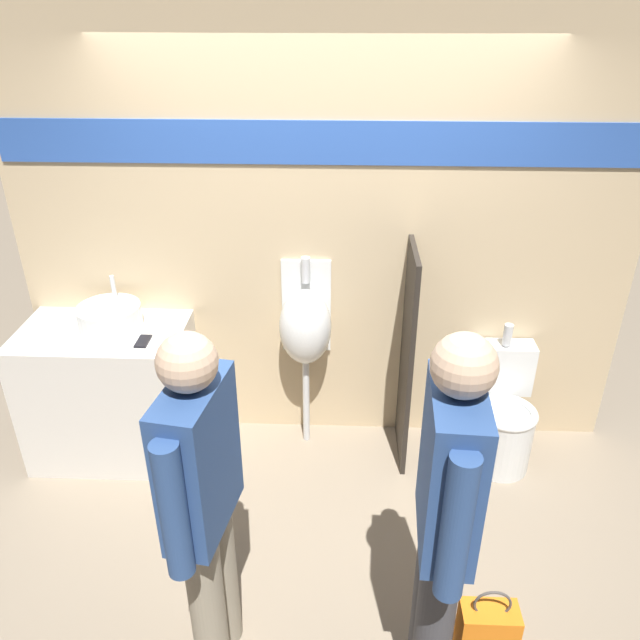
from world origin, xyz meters
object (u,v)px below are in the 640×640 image
urinal_near_counter (305,327)px  shopping_bag (487,635)px  person_in_vest (203,500)px  sink_basin (110,316)px  cell_phone (143,341)px  person_with_lanyard (445,513)px  toilet (503,417)px

urinal_near_counter → shopping_bag: size_ratio=2.80×
person_in_vest → shopping_bag: person_in_vest is taller
sink_basin → person_in_vest: person_in_vest is taller
cell_phone → sink_basin: bearing=143.9°
urinal_near_counter → person_with_lanyard: size_ratio=0.74×
sink_basin → toilet: (2.42, -0.04, -0.64)m
cell_phone → person_in_vest: (0.61, -1.26, 0.02)m
cell_phone → shopping_bag: bearing=-34.9°
sink_basin → shopping_bag: bearing=-35.1°
sink_basin → person_with_lanyard: bearing=-39.9°
sink_basin → toilet: 2.50m
person_in_vest → shopping_bag: bearing=-81.0°
toilet → sink_basin: bearing=179.0°
toilet → person_with_lanyard: bearing=-112.9°
toilet → person_in_vest: person_in_vest is taller
sink_basin → person_with_lanyard: size_ratio=0.22×
cell_phone → shopping_bag: size_ratio=0.31×
cell_phone → toilet: 2.25m
toilet → person_in_vest: size_ratio=0.53×
urinal_near_counter → person_in_vest: bearing=-101.3°
person_with_lanyard → shopping_bag: (0.26, 0.05, -0.78)m
sink_basin → shopping_bag: size_ratio=0.82×
urinal_near_counter → person_in_vest: size_ratio=0.77×
toilet → cell_phone: bearing=-176.4°
urinal_near_counter → person_in_vest: person_in_vest is taller
cell_phone → urinal_near_counter: bearing=17.1°
person_with_lanyard → toilet: bearing=-19.6°
cell_phone → person_with_lanyard: 2.04m
urinal_near_counter → shopping_bag: bearing=-60.1°
cell_phone → person_in_vest: 1.40m
person_in_vest → shopping_bag: (1.20, -0.01, -0.75)m
shopping_bag → person_with_lanyard: bearing=-168.4°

